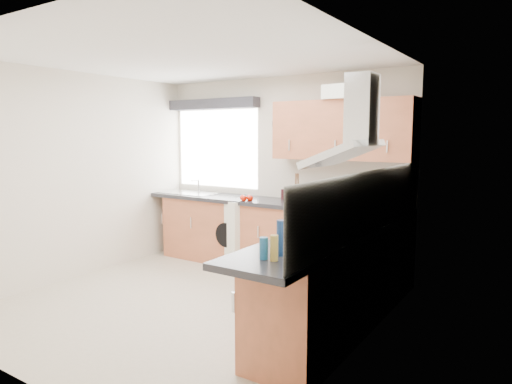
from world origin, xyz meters
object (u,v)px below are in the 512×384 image
Objects in this scene: extractor_hood at (352,132)px; upper_cabinets at (342,130)px; oven at (338,282)px; washing_machine at (240,231)px.

upper_cabinets reaches higher than extractor_hood.
upper_cabinets reaches higher than oven.
oven is 1.99m from upper_cabinets.
washing_machine is at bearing -175.74° from upper_cabinets.
extractor_hood is at bearing -0.00° from oven.
extractor_hood is at bearing -63.87° from upper_cabinets.
extractor_hood reaches higher than washing_machine.
washing_machine is (-2.06, 1.22, -1.32)m from extractor_hood.
extractor_hood reaches higher than oven.
extractor_hood is 2.73m from washing_machine.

